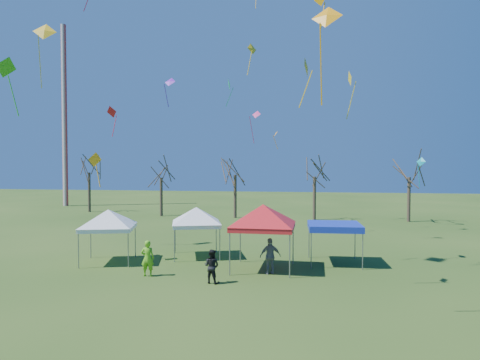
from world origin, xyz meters
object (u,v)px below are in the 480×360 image
object	(u,v)px
tent_white_west	(108,213)
person_green	(148,258)
tent_blue	(334,227)
tree_3	(315,161)
tent_white_mid	(196,211)
tent_red	(263,209)
tree_1	(161,164)
tree_4	(409,161)
tree_0	(89,158)
radio_mast	(65,116)
tree_2	(235,159)
person_dark	(212,266)
person_grey	(270,256)

from	to	relation	value
tent_white_west	person_green	xyz separation A→B (m)	(3.39, -2.58, -1.97)
tent_blue	tree_3	bearing A→B (deg)	92.45
tent_white_mid	tent_red	world-z (taller)	tent_red
tree_1	tree_4	distance (m)	26.13
tree_0	tent_blue	xyz separation A→B (m)	(27.73, -23.18, -4.36)
tree_0	tree_3	world-z (taller)	tree_0
radio_mast	tree_3	bearing A→B (deg)	-16.31
tree_1	person_green	size ratio (longest dim) A/B	4.10
tent_white_west	tent_red	xyz separation A→B (m)	(9.08, -0.26, 0.43)
tree_2	tent_white_mid	world-z (taller)	tree_2
tent_white_west	person_dark	size ratio (longest dim) A/B	2.41
tree_4	tent_white_west	bearing A→B (deg)	-134.82
tree_0	tent_white_west	bearing A→B (deg)	-59.42
tree_4	tree_3	bearing A→B (deg)	179.74
radio_mast	tent_white_mid	distance (m)	40.67
tree_2	tent_red	xyz separation A→B (m)	(5.35, -22.22, -2.98)
tent_white_mid	tent_blue	world-z (taller)	tent_white_mid
tree_4	tent_red	xyz separation A→B (m)	(-12.37, -21.84, -2.75)
tree_4	person_dark	bearing A→B (deg)	-120.25
tree_3	tent_blue	size ratio (longest dim) A/B	2.58
radio_mast	tree_4	bearing A→B (deg)	-12.99
tree_0	person_green	size ratio (longest dim) A/B	4.59
radio_mast	tree_0	world-z (taller)	radio_mast
tree_3	tree_4	size ratio (longest dim) A/B	1.00
tree_0	tree_4	world-z (taller)	tree_0
tree_4	tent_white_west	world-z (taller)	tree_4
person_grey	tent_red	bearing A→B (deg)	-80.87
radio_mast	tree_0	xyz separation A→B (m)	(7.15, -6.62, -6.01)
tent_blue	person_green	world-z (taller)	tent_blue
tent_white_west	radio_mast	bearing A→B (deg)	124.75
radio_mast	tree_1	distance (m)	20.72
tent_red	person_green	world-z (taller)	tent_red
tent_red	person_green	size ratio (longest dim) A/B	2.53
tent_red	tent_blue	bearing A→B (deg)	27.64
tree_2	person_green	bearing A→B (deg)	-90.78
tree_2	person_green	xyz separation A→B (m)	(-0.34, -24.54, -5.37)
person_green	tree_3	bearing A→B (deg)	-117.15
tent_red	person_dark	distance (m)	4.51
tree_2	tree_3	size ratio (longest dim) A/B	1.03
tree_2	tent_red	size ratio (longest dim) A/B	1.76
tree_1	tent_white_mid	world-z (taller)	tree_1
tent_white_mid	person_green	distance (m)	5.43
radio_mast	tree_1	world-z (taller)	radio_mast
tent_red	person_dark	size ratio (longest dim) A/B	2.86
tree_4	person_green	size ratio (longest dim) A/B	4.29
tree_1	tent_blue	size ratio (longest dim) A/B	2.46
tree_2	tent_red	world-z (taller)	tree_2
tent_white_west	tent_blue	xyz separation A→B (m)	(12.98, 1.78, -0.75)
tree_3	radio_mast	bearing A→B (deg)	163.69
tent_white_mid	tent_red	xyz separation A→B (m)	(4.42, -2.59, 0.45)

